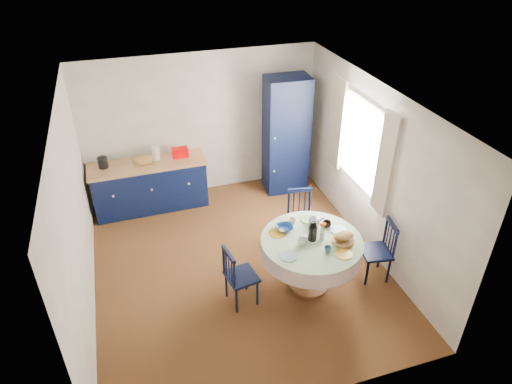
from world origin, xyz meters
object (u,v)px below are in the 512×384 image
kitchen_counter (150,185)px  mug_d (292,222)px  dining_table (312,247)px  mug_b (328,250)px  pantry_cabinet (286,136)px  chair_far (300,218)px  mug_c (327,224)px  mug_a (302,242)px  chair_right (379,250)px  cobalt_bowl (284,228)px  chair_left (239,276)px

kitchen_counter → mug_d: 2.82m
kitchen_counter → dining_table: kitchen_counter is taller
kitchen_counter → mug_b: 3.48m
pantry_cabinet → mug_d: pantry_cabinet is taller
pantry_cabinet → dining_table: (-0.59, -2.54, -0.37)m
kitchen_counter → chair_far: (2.05, -1.67, 0.01)m
chair_far → mug_b: bearing=-87.1°
pantry_cabinet → chair_far: bearing=-99.4°
dining_table → mug_b: bearing=-74.3°
kitchen_counter → mug_b: kitchen_counter is taller
dining_table → mug_c: dining_table is taller
dining_table → chair_far: 1.00m
pantry_cabinet → mug_d: bearing=-105.5°
pantry_cabinet → mug_b: 2.88m
mug_a → chair_right: bearing=-1.6°
mug_b → mug_a: bearing=136.5°
pantry_cabinet → cobalt_bowl: pantry_cabinet is taller
dining_table → mug_d: bearing=108.1°
mug_c → pantry_cabinet: bearing=82.6°
dining_table → chair_right: bearing=-5.0°
chair_left → mug_d: bearing=-75.8°
mug_b → mug_d: mug_d is taller
mug_c → mug_a: bearing=-151.3°
pantry_cabinet → mug_a: size_ratio=17.60×
chair_right → mug_c: (-0.68, 0.28, 0.39)m
chair_left → mug_c: bearing=-91.4°
dining_table → mug_d: size_ratio=13.42×
mug_b → mug_d: (-0.21, 0.67, 0.00)m
pantry_cabinet → chair_left: (-1.58, -2.53, -0.60)m
chair_right → mug_c: size_ratio=7.62×
mug_c → cobalt_bowl: mug_c is taller
dining_table → chair_right: dining_table is taller
chair_far → mug_b: 1.30m
chair_left → cobalt_bowl: size_ratio=3.81×
dining_table → chair_left: (-0.99, 0.01, -0.23)m
chair_far → mug_a: same height
cobalt_bowl → mug_b: bearing=-59.3°
mug_a → mug_d: 0.44m
chair_far → mug_d: 0.77m
dining_table → cobalt_bowl: 0.44m
kitchen_counter → pantry_cabinet: pantry_cabinet is taller
chair_right → mug_a: (-1.13, 0.03, 0.39)m
chair_left → chair_far: 1.54m
chair_right → mug_d: 1.25m
pantry_cabinet → chair_right: size_ratio=2.33×
mug_a → mug_b: size_ratio=1.33×
chair_right → mug_b: size_ratio=10.05×
mug_a → mug_b: bearing=-43.5°
dining_table → cobalt_bowl: bearing=131.4°
chair_right → mug_c: bearing=-103.1°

